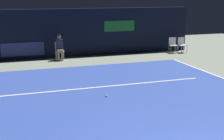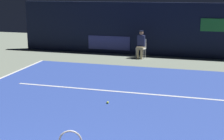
{
  "view_description": "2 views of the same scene",
  "coord_description": "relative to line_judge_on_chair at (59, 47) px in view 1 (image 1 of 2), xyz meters",
  "views": [
    {
      "loc": [
        -3.57,
        -4.57,
        3.42
      ],
      "look_at": [
        0.14,
        6.35,
        0.72
      ],
      "focal_mm": 52.94,
      "sensor_mm": 36.0,
      "label": 1
    },
    {
      "loc": [
        2.3,
        -3.34,
        3.24
      ],
      "look_at": [
        -0.18,
        5.42,
        1.05
      ],
      "focal_mm": 54.26,
      "sensor_mm": 36.0,
      "label": 2
    }
  ],
  "objects": [
    {
      "name": "tennis_ball",
      "position": [
        0.37,
        -6.8,
        -0.64
      ],
      "size": [
        0.07,
        0.07,
        0.07
      ],
      "primitive_type": "sphere",
      "color": "#CCE033",
      "rests_on": "court_surface"
    },
    {
      "name": "back_wall",
      "position": [
        0.7,
        0.9,
        0.61
      ],
      "size": [
        14.32,
        0.33,
        2.6
      ],
      "color": "black",
      "rests_on": "ground"
    },
    {
      "name": "ground_plane",
      "position": [
        0.71,
        -7.6,
        -0.69
      ],
      "size": [
        29.2,
        29.2,
        0.0
      ],
      "primitive_type": "plane",
      "color": "gray"
    },
    {
      "name": "court_surface",
      "position": [
        0.71,
        -7.6,
        -0.68
      ],
      "size": [
        10.01,
        11.45,
        0.01
      ],
      "primitive_type": "cube",
      "color": "#2D479E",
      "rests_on": "ground"
    },
    {
      "name": "line_service",
      "position": [
        0.71,
        -5.59,
        -0.67
      ],
      "size": [
        7.81,
        0.1,
        0.01
      ],
      "primitive_type": "cube",
      "color": "white",
      "rests_on": "court_surface"
    },
    {
      "name": "courtside_chair_near",
      "position": [
        6.67,
        0.08,
        -0.18
      ],
      "size": [
        0.51,
        0.49,
        0.88
      ],
      "color": "white",
      "rests_on": "ground"
    },
    {
      "name": "courtside_chair_far",
      "position": [
        7.2,
        -0.06,
        -0.18
      ],
      "size": [
        0.46,
        0.44,
        0.88
      ],
      "color": "white",
      "rests_on": "ground"
    },
    {
      "name": "line_judge_on_chair",
      "position": [
        0.0,
        0.0,
        0.0
      ],
      "size": [
        0.46,
        0.54,
        1.32
      ],
      "color": "white",
      "rests_on": "ground"
    }
  ]
}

